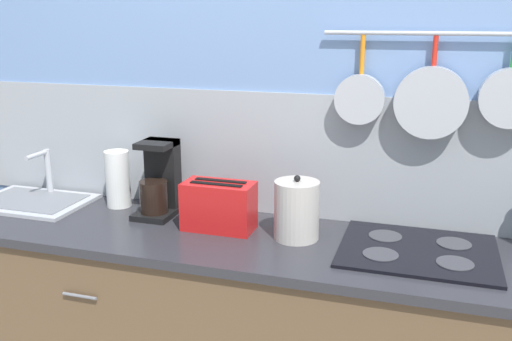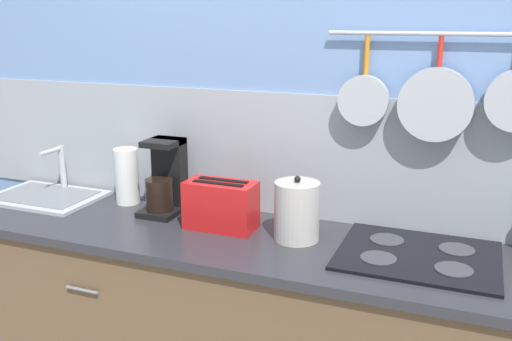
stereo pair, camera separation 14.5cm
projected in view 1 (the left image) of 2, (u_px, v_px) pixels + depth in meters
wall_back at (316, 126)px, 2.27m from camera, size 7.20×0.14×2.60m
countertop at (294, 248)px, 2.08m from camera, size 2.99×0.57×0.03m
sink_basin at (33, 199)px, 2.52m from camera, size 0.49×0.34×0.22m
paper_towel_roll at (118, 179)px, 2.45m from camera, size 0.10×0.10×0.24m
coffee_maker at (159, 183)px, 2.35m from camera, size 0.15×0.20×0.31m
toaster at (219, 206)px, 2.19m from camera, size 0.29×0.14×0.19m
kettle at (297, 210)px, 2.10m from camera, size 0.17×0.17×0.24m
cooktop at (418, 251)px, 1.99m from camera, size 0.54×0.44×0.01m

